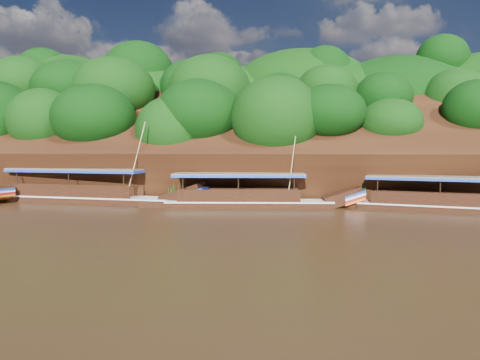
% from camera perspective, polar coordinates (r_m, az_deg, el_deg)
% --- Properties ---
extents(ground, '(160.00, 160.00, 0.00)m').
position_cam_1_polar(ground, '(25.62, 0.17, -5.51)').
color(ground, black).
rests_on(ground, ground).
extents(riverbank, '(120.00, 30.06, 19.40)m').
position_cam_1_polar(riverbank, '(47.95, 3.72, 1.22)').
color(riverbank, black).
rests_on(riverbank, ground).
extents(boat_0, '(14.22, 5.22, 6.03)m').
position_cam_1_polar(boat_0, '(33.90, 25.62, -2.67)').
color(boat_0, black).
rests_on(boat_0, ground).
extents(boat_1, '(14.06, 3.56, 5.45)m').
position_cam_1_polar(boat_1, '(33.17, 2.34, -2.37)').
color(boat_1, black).
rests_on(boat_1, ground).
extents(boat_2, '(16.71, 4.13, 6.58)m').
position_cam_1_polar(boat_2, '(37.24, -17.02, -1.77)').
color(boat_2, black).
rests_on(boat_2, ground).
extents(reeds, '(50.76, 2.36, 1.98)m').
position_cam_1_polar(reeds, '(35.56, -4.51, -1.44)').
color(reeds, '#1C6B1A').
rests_on(reeds, ground).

